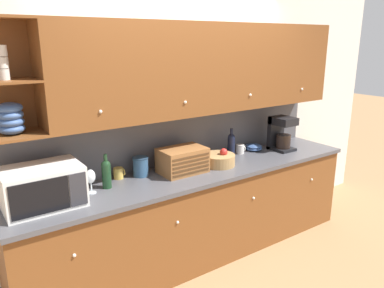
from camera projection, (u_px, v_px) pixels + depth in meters
ground_plane at (180, 241)px, 4.04m from camera, size 24.00×24.00×0.00m
wall_back at (178, 123)px, 3.71m from camera, size 5.88×0.06×2.60m
counter_unit at (198, 213)px, 3.67m from camera, size 3.50×0.66×0.90m
backsplash_panel at (180, 137)px, 3.72m from camera, size 3.48×0.01×0.52m
upper_cabinets at (204, 69)px, 3.49m from camera, size 3.48×0.38×0.82m
microwave at (42, 187)px, 2.74m from camera, size 0.56×0.40×0.31m
wine_glass at (91, 177)px, 2.98m from camera, size 0.08×0.08×0.20m
wine_bottle at (106, 173)px, 3.09m from camera, size 0.08×0.08×0.29m
mug at (119, 173)px, 3.32m from camera, size 0.10×0.09×0.10m
storage_canister at (141, 166)px, 3.38m from camera, size 0.14×0.14×0.18m
bread_box at (183, 160)px, 3.46m from camera, size 0.43×0.29×0.23m
fruit_basket at (219, 160)px, 3.67m from camera, size 0.32×0.32×0.17m
second_wine_bottle at (231, 144)px, 3.91m from camera, size 0.08×0.08×0.31m
mug_blue_second at (240, 149)px, 4.06m from camera, size 0.10×0.09×0.10m
bowl_stack_on_counter at (254, 147)px, 4.18m from camera, size 0.19×0.19×0.07m
coffee_maker at (281, 133)px, 4.17m from camera, size 0.21×0.26×0.37m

